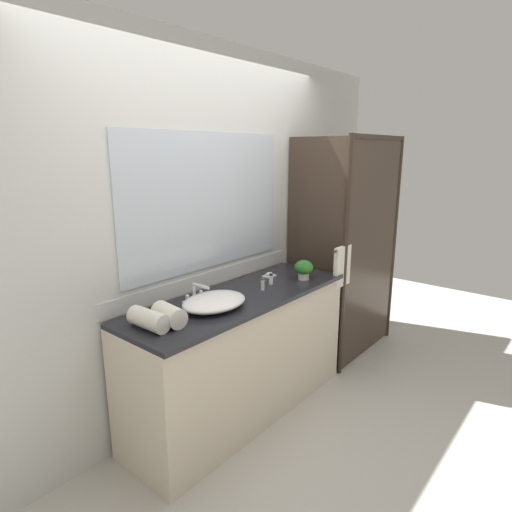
% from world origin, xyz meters
% --- Properties ---
extents(ground_plane, '(8.00, 8.00, 0.00)m').
position_xyz_m(ground_plane, '(0.00, 0.00, 0.00)').
color(ground_plane, '#B7B2A8').
extents(wall_back_with_mirror, '(4.40, 0.06, 2.60)m').
position_xyz_m(wall_back_with_mirror, '(0.00, 0.34, 1.31)').
color(wall_back_with_mirror, silver).
rests_on(wall_back_with_mirror, ground_plane).
extents(vanity_cabinet, '(1.80, 0.58, 0.90)m').
position_xyz_m(vanity_cabinet, '(0.00, 0.01, 0.45)').
color(vanity_cabinet, beige).
rests_on(vanity_cabinet, ground_plane).
extents(shower_enclosure, '(1.20, 0.59, 2.00)m').
position_xyz_m(shower_enclosure, '(1.27, -0.19, 1.03)').
color(shower_enclosure, '#2D2319').
rests_on(shower_enclosure, ground_plane).
extents(sink_basin, '(0.45, 0.34, 0.08)m').
position_xyz_m(sink_basin, '(-0.29, -0.03, 0.94)').
color(sink_basin, white).
rests_on(sink_basin, vanity_cabinet).
extents(faucet, '(0.17, 0.16, 0.13)m').
position_xyz_m(faucet, '(-0.29, 0.15, 0.95)').
color(faucet, silver).
rests_on(faucet, vanity_cabinet).
extents(potted_plant, '(0.14, 0.14, 0.15)m').
position_xyz_m(potted_plant, '(0.58, -0.12, 0.99)').
color(potted_plant, beige).
rests_on(potted_plant, vanity_cabinet).
extents(soap_dish, '(0.10, 0.07, 0.04)m').
position_xyz_m(soap_dish, '(0.47, 0.13, 0.91)').
color(soap_dish, silver).
rests_on(soap_dish, vanity_cabinet).
extents(amenity_bottle_lotion, '(0.03, 0.03, 0.08)m').
position_xyz_m(amenity_bottle_lotion, '(0.32, -0.00, 0.94)').
color(amenity_bottle_lotion, white).
rests_on(amenity_bottle_lotion, vanity_cabinet).
extents(amenity_bottle_shampoo, '(0.03, 0.03, 0.09)m').
position_xyz_m(amenity_bottle_shampoo, '(0.18, -0.04, 0.94)').
color(amenity_bottle_shampoo, silver).
rests_on(amenity_bottle_shampoo, vanity_cabinet).
extents(rolled_towel_near_edge, '(0.12, 0.26, 0.11)m').
position_xyz_m(rolled_towel_near_edge, '(-0.76, 0.02, 0.96)').
color(rolled_towel_near_edge, silver).
rests_on(rolled_towel_near_edge, vanity_cabinet).
extents(rolled_towel_middle, '(0.14, 0.22, 0.12)m').
position_xyz_m(rolled_towel_middle, '(-0.65, -0.02, 0.96)').
color(rolled_towel_middle, silver).
rests_on(rolled_towel_middle, vanity_cabinet).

